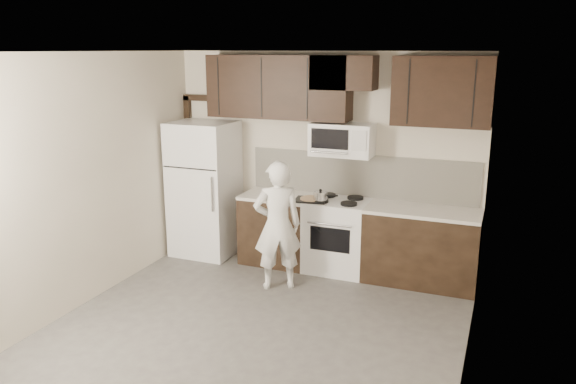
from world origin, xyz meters
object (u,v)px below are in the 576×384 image
Objects in this scene: person at (278,226)px; stove at (337,235)px; microwave at (342,140)px; refrigerator at (205,189)px.

stove is at bearing -152.40° from person.
microwave is at bearing -148.82° from person.
microwave is at bearing 90.10° from stove.
person is (-0.49, -0.89, -0.89)m from microwave.
person is at bearing -118.78° from microwave.
person is at bearing -27.84° from refrigerator.
microwave reaches higher than refrigerator.
stove is 0.62× the size of person.
stove is 0.96m from person.
stove is 1.90m from refrigerator.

